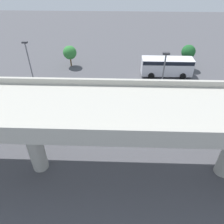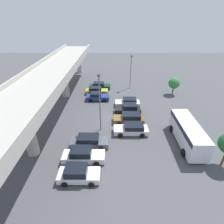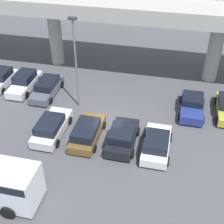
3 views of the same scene
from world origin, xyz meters
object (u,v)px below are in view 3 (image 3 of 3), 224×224
(parked_car_3, at_px, (51,127))
(parked_car_2, at_px, (47,88))
(parked_car_5, at_px, (122,137))
(parked_car_4, at_px, (87,132))
(parked_car_6, at_px, (156,144))
(lamp_post_mid_lot, at_px, (75,58))
(parked_car_7, at_px, (192,105))
(parked_car_1, at_px, (25,82))
(parked_car_0, at_px, (1,79))

(parked_car_3, bearing_deg, parked_car_2, 25.63)
(parked_car_5, bearing_deg, parked_car_4, 89.19)
(parked_car_4, bearing_deg, parked_car_6, -91.93)
(lamp_post_mid_lot, bearing_deg, parked_car_2, 160.99)
(parked_car_7, bearing_deg, parked_car_2, -89.83)
(parked_car_1, xyz_separation_m, parked_car_2, (2.60, -0.41, -0.05))
(parked_car_1, distance_m, parked_car_4, 10.35)
(parked_car_0, relative_size, parked_car_7, 0.96)
(parked_car_4, bearing_deg, parked_car_7, -55.07)
(parked_car_6, bearing_deg, parked_car_0, 69.16)
(parked_car_5, height_order, parked_car_6, parked_car_5)
(parked_car_2, relative_size, parked_car_4, 1.02)
(parked_car_0, height_order, parked_car_4, parked_car_0)
(parked_car_4, bearing_deg, parked_car_0, 60.90)
(parked_car_3, bearing_deg, parked_car_7, -62.74)
(parked_car_4, bearing_deg, parked_car_3, 91.22)
(parked_car_4, xyz_separation_m, parked_car_5, (2.91, -0.04, 0.08))
(parked_car_0, xyz_separation_m, lamp_post_mid_lot, (8.91, -1.75, 4.16))
(parked_car_4, height_order, parked_car_6, parked_car_6)
(parked_car_4, relative_size, parked_car_7, 1.07)
(parked_car_2, bearing_deg, parked_car_3, 25.63)
(parked_car_7, bearing_deg, lamp_post_mid_lot, -82.86)
(parked_car_3, height_order, parked_car_4, parked_car_3)
(parked_car_6, bearing_deg, parked_car_1, 65.88)
(parked_car_2, height_order, parked_car_5, parked_car_5)
(parked_car_4, xyz_separation_m, lamp_post_mid_lot, (-2.15, 4.41, 4.19))
(parked_car_7, relative_size, lamp_post_mid_lot, 0.53)
(parked_car_7, distance_m, lamp_post_mid_lot, 11.20)
(parked_car_1, distance_m, parked_car_2, 2.63)
(parked_car_7, height_order, lamp_post_mid_lot, lamp_post_mid_lot)
(parked_car_0, bearing_deg, parked_car_6, 69.16)
(parked_car_5, bearing_deg, lamp_post_mid_lot, 48.67)
(parked_car_1, relative_size, parked_car_2, 1.01)
(parked_car_2, distance_m, parked_car_4, 8.09)
(parked_car_3, height_order, parked_car_5, parked_car_5)
(parked_car_4, distance_m, parked_car_7, 9.96)
(parked_car_3, bearing_deg, parked_car_5, -89.78)
(parked_car_1, bearing_deg, parked_car_3, 41.07)
(parked_car_1, height_order, parked_car_3, parked_car_1)
(parked_car_6, relative_size, parked_car_7, 1.00)
(parked_car_0, xyz_separation_m, parked_car_7, (19.22, -0.45, -0.03))
(parked_car_5, xyz_separation_m, parked_car_6, (2.69, -0.15, -0.08))
(parked_car_1, height_order, parked_car_5, parked_car_5)
(parked_car_3, height_order, lamp_post_mid_lot, lamp_post_mid_lot)
(parked_car_1, xyz_separation_m, parked_car_4, (8.38, -6.07, -0.05))
(parked_car_0, xyz_separation_m, parked_car_4, (11.06, -6.16, -0.03))
(parked_car_3, xyz_separation_m, parked_car_6, (8.64, -0.12, -0.02))
(parked_car_0, relative_size, parked_car_5, 1.00)
(parked_car_0, relative_size, parked_car_6, 0.96)
(lamp_post_mid_lot, bearing_deg, parked_car_6, -30.67)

